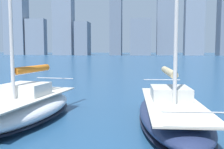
# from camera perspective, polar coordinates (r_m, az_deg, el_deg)

# --- Properties ---
(city_skyline) EXTENTS (167.76, 22.05, 47.19)m
(city_skyline) POSITION_cam_1_polar(r_m,az_deg,el_deg) (163.76, 1.49, 10.76)
(city_skyline) COLOR gray
(city_skyline) RESTS_ON ground
(sailboat_tan) EXTENTS (3.01, 8.77, 10.59)m
(sailboat_tan) POSITION_cam_1_polar(r_m,az_deg,el_deg) (11.66, 12.85, -7.73)
(sailboat_tan) COLOR navy
(sailboat_tan) RESTS_ON ground
(sailboat_orange) EXTENTS (4.00, 7.72, 12.47)m
(sailboat_orange) POSITION_cam_1_polar(r_m,az_deg,el_deg) (12.55, -19.03, -6.63)
(sailboat_orange) COLOR white
(sailboat_orange) RESTS_ON ground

